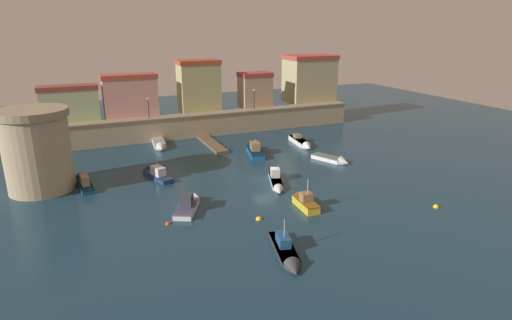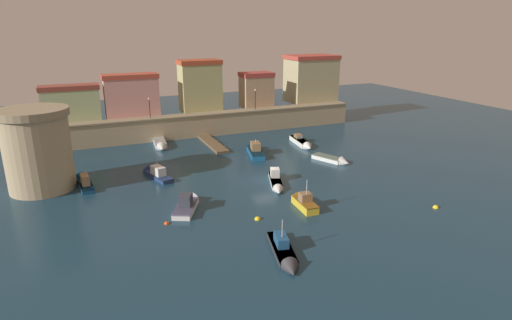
{
  "view_description": "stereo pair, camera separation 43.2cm",
  "coord_description": "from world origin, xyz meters",
  "px_view_note": "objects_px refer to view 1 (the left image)",
  "views": [
    {
      "loc": [
        -19.51,
        -42.78,
        17.45
      ],
      "look_at": [
        0.0,
        2.37,
        1.7
      ],
      "focal_mm": 29.93,
      "sensor_mm": 36.0,
      "label": 1
    },
    {
      "loc": [
        -19.11,
        -42.95,
        17.45
      ],
      "look_at": [
        0.0,
        2.37,
        1.7
      ],
      "focal_mm": 29.93,
      "sensor_mm": 36.0,
      "label": 2
    }
  ],
  "objects_px": {
    "mooring_buoy_1": "(436,207)",
    "quay_lamp_0": "(148,104)",
    "moored_boat_2": "(277,182)",
    "moored_boat_4": "(254,149)",
    "mooring_buoy_0": "(259,219)",
    "moored_boat_7": "(160,145)",
    "moored_boat_6": "(287,253)",
    "fortress_tower": "(37,150)",
    "moored_boat_9": "(154,173)",
    "moored_boat_5": "(301,142)",
    "moored_boat_8": "(333,160)",
    "quay_lamp_1": "(254,96)",
    "moored_boat_0": "(189,203)",
    "moored_boat_3": "(303,201)",
    "moored_boat_1": "(83,181)",
    "mooring_buoy_2": "(168,224)"
  },
  "relations": [
    {
      "from": "mooring_buoy_1",
      "to": "quay_lamp_0",
      "type": "bearing_deg",
      "value": 120.25
    },
    {
      "from": "moored_boat_2",
      "to": "quay_lamp_0",
      "type": "bearing_deg",
      "value": -139.53
    },
    {
      "from": "moored_boat_4",
      "to": "mooring_buoy_0",
      "type": "bearing_deg",
      "value": 171.76
    },
    {
      "from": "moored_boat_4",
      "to": "moored_boat_7",
      "type": "xyz_separation_m",
      "value": [
        -11.65,
        8.25,
        -0.13
      ]
    },
    {
      "from": "moored_boat_7",
      "to": "mooring_buoy_0",
      "type": "xyz_separation_m",
      "value": [
        3.64,
        -28.14,
        -0.42
      ]
    },
    {
      "from": "moored_boat_6",
      "to": "mooring_buoy_0",
      "type": "height_order",
      "value": "moored_boat_6"
    },
    {
      "from": "fortress_tower",
      "to": "moored_boat_9",
      "type": "bearing_deg",
      "value": -2.96
    },
    {
      "from": "moored_boat_5",
      "to": "mooring_buoy_0",
      "type": "distance_m",
      "value": 26.43
    },
    {
      "from": "moored_boat_2",
      "to": "moored_boat_8",
      "type": "distance_m",
      "value": 11.65
    },
    {
      "from": "fortress_tower",
      "to": "mooring_buoy_1",
      "type": "bearing_deg",
      "value": -30.01
    },
    {
      "from": "moored_boat_2",
      "to": "moored_boat_8",
      "type": "relative_size",
      "value": 1.19
    },
    {
      "from": "fortress_tower",
      "to": "moored_boat_5",
      "type": "bearing_deg",
      "value": 7.3
    },
    {
      "from": "quay_lamp_1",
      "to": "moored_boat_2",
      "type": "distance_m",
      "value": 26.86
    },
    {
      "from": "moored_boat_8",
      "to": "mooring_buoy_1",
      "type": "bearing_deg",
      "value": -19.41
    },
    {
      "from": "moored_boat_0",
      "to": "moored_boat_7",
      "type": "height_order",
      "value": "moored_boat_0"
    },
    {
      "from": "moored_boat_3",
      "to": "mooring_buoy_0",
      "type": "xyz_separation_m",
      "value": [
        -5.33,
        -1.04,
        -0.55
      ]
    },
    {
      "from": "fortress_tower",
      "to": "moored_boat_9",
      "type": "distance_m",
      "value": 12.78
    },
    {
      "from": "quay_lamp_1",
      "to": "mooring_buoy_0",
      "type": "xyz_separation_m",
      "value": [
        -13.4,
        -32.45,
        -5.9
      ]
    },
    {
      "from": "moored_boat_0",
      "to": "mooring_buoy_0",
      "type": "relative_size",
      "value": 10.27
    },
    {
      "from": "moored_boat_6",
      "to": "moored_boat_7",
      "type": "distance_m",
      "value": 35.36
    },
    {
      "from": "quay_lamp_0",
      "to": "moored_boat_8",
      "type": "xyz_separation_m",
      "value": [
        20.27,
        -20.36,
        -5.42
      ]
    },
    {
      "from": "moored_boat_1",
      "to": "moored_boat_6",
      "type": "xyz_separation_m",
      "value": [
        13.95,
        -23.23,
        -0.09
      ]
    },
    {
      "from": "moored_boat_5",
      "to": "moored_boat_6",
      "type": "xyz_separation_m",
      "value": [
        -16.87,
        -28.0,
        -0.09
      ]
    },
    {
      "from": "moored_boat_6",
      "to": "mooring_buoy_0",
      "type": "relative_size",
      "value": 11.64
    },
    {
      "from": "quay_lamp_1",
      "to": "moored_boat_7",
      "type": "relative_size",
      "value": 0.55
    },
    {
      "from": "quay_lamp_1",
      "to": "moored_boat_9",
      "type": "height_order",
      "value": "quay_lamp_1"
    },
    {
      "from": "fortress_tower",
      "to": "mooring_buoy_2",
      "type": "height_order",
      "value": "fortress_tower"
    },
    {
      "from": "moored_boat_2",
      "to": "mooring_buoy_0",
      "type": "bearing_deg",
      "value": -16.87
    },
    {
      "from": "fortress_tower",
      "to": "quay_lamp_1",
      "type": "relative_size",
      "value": 2.67
    },
    {
      "from": "mooring_buoy_1",
      "to": "moored_boat_2",
      "type": "bearing_deg",
      "value": 135.16
    },
    {
      "from": "moored_boat_8",
      "to": "mooring_buoy_0",
      "type": "distance_m",
      "value": 20.14
    },
    {
      "from": "moored_boat_5",
      "to": "moored_boat_9",
      "type": "relative_size",
      "value": 1.07
    },
    {
      "from": "quay_lamp_1",
      "to": "moored_boat_1",
      "type": "xyz_separation_m",
      "value": [
        -28.05,
        -16.32,
        -5.46
      ]
    },
    {
      "from": "moored_boat_3",
      "to": "moored_boat_5",
      "type": "relative_size",
      "value": 0.68
    },
    {
      "from": "moored_boat_6",
      "to": "mooring_buoy_0",
      "type": "distance_m",
      "value": 7.14
    },
    {
      "from": "moored_boat_0",
      "to": "moored_boat_8",
      "type": "height_order",
      "value": "moored_boat_0"
    },
    {
      "from": "fortress_tower",
      "to": "moored_boat_0",
      "type": "height_order",
      "value": "fortress_tower"
    },
    {
      "from": "quay_lamp_0",
      "to": "moored_boat_7",
      "type": "distance_m",
      "value": 6.86
    },
    {
      "from": "fortress_tower",
      "to": "moored_boat_0",
      "type": "xyz_separation_m",
      "value": [
        13.5,
        -11.11,
        -4.09
      ]
    },
    {
      "from": "moored_boat_1",
      "to": "moored_boat_2",
      "type": "xyz_separation_m",
      "value": [
        20.1,
        -8.74,
        -0.04
      ]
    },
    {
      "from": "quay_lamp_1",
      "to": "moored_boat_2",
      "type": "xyz_separation_m",
      "value": [
        -7.95,
        -25.05,
        -5.51
      ]
    },
    {
      "from": "moored_boat_1",
      "to": "moored_boat_9",
      "type": "relative_size",
      "value": 1.06
    },
    {
      "from": "moored_boat_4",
      "to": "moored_boat_9",
      "type": "xyz_separation_m",
      "value": [
        -14.73,
        -4.08,
        -0.12
      ]
    },
    {
      "from": "mooring_buoy_2",
      "to": "moored_boat_7",
      "type": "bearing_deg",
      "value": 80.33
    },
    {
      "from": "moored_boat_1",
      "to": "moored_boat_5",
      "type": "relative_size",
      "value": 0.99
    },
    {
      "from": "moored_boat_3",
      "to": "moored_boat_6",
      "type": "relative_size",
      "value": 0.71
    },
    {
      "from": "moored_boat_2",
      "to": "mooring_buoy_1",
      "type": "relative_size",
      "value": 11.38
    },
    {
      "from": "moored_boat_0",
      "to": "mooring_buoy_2",
      "type": "height_order",
      "value": "moored_boat_0"
    },
    {
      "from": "moored_boat_1",
      "to": "moored_boat_2",
      "type": "distance_m",
      "value": 21.92
    },
    {
      "from": "moored_boat_4",
      "to": "mooring_buoy_1",
      "type": "bearing_deg",
      "value": -145.27
    }
  ]
}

